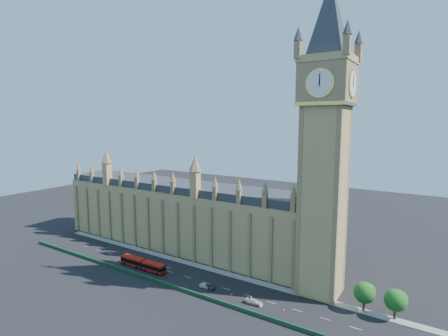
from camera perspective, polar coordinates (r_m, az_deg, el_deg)
The scene contains 15 objects.
ground at distance 125.18m, azimuth -4.52°, elevation -17.72°, with size 400.00×400.00×0.00m, color black.
palace_westminster at distance 151.26m, azimuth -7.11°, elevation -7.65°, with size 120.00×20.00×28.00m.
elizabeth_tower at distance 108.32m, azimuth 16.31°, elevation 7.86°, with size 20.59×20.59×105.00m.
bridge_parapet at distance 118.61m, azimuth -7.30°, elevation -18.95°, with size 160.00×0.60×1.20m, color #1E4C2D.
kerb_north at distance 132.13m, azimuth -1.93°, elevation -16.25°, with size 160.00×3.00×0.16m, color gray.
tree_east_near at distance 112.03m, azimuth 22.09°, elevation -18.27°, with size 6.00×6.00×8.50m.
tree_east_far at distance 111.13m, azimuth 26.36°, elevation -18.73°, with size 6.00×6.00×8.50m.
red_bus at distance 135.52m, azimuth -13.15°, elevation -15.03°, with size 20.14×3.34×3.42m.
car_grey at distance 118.79m, azimuth -2.56°, elevation -18.75°, with size 1.86×4.63×1.58m, color #42444A.
car_silver at distance 119.27m, azimuth -3.06°, elevation -18.69°, with size 1.45×4.16×1.37m, color #B5B7BD.
car_white at distance 110.41m, azimuth 5.00°, elevation -20.97°, with size 2.10×5.16×1.50m, color silver.
cone_a at distance 113.52m, azimuth 4.48°, elevation -20.32°, with size 0.56×0.56×0.79m.
cone_b at distance 110.84m, azimuth 6.09°, elevation -21.09°, with size 0.60×0.60×0.73m.
cone_c at distance 108.37m, azimuth 9.68°, elevation -21.90°, with size 0.49×0.49×0.66m.
cone_d at distance 115.00m, azimuth 1.28°, elevation -19.95°, with size 0.44×0.44×0.62m.
Camera 1 is at (68.80, -89.85, 53.50)m, focal length 28.00 mm.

